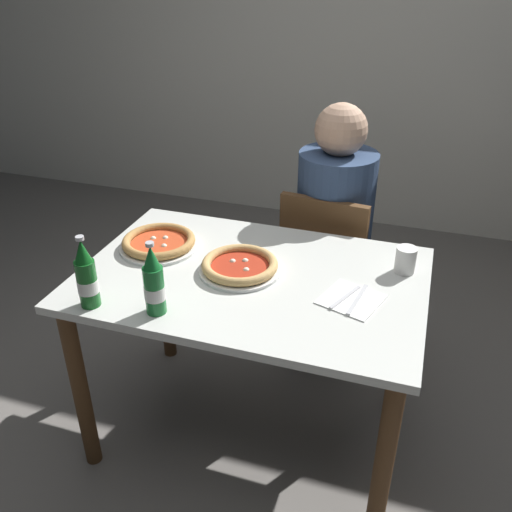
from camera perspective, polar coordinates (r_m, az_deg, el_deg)
ground_plane at (r=2.40m, az=-0.39°, el=-17.46°), size 8.00×8.00×0.00m
back_wall_tiled at (r=3.82m, az=10.88°, el=22.08°), size 7.00×0.10×2.60m
dining_table_main at (r=1.99m, az=-0.45°, el=-4.81°), size 1.20×0.80×0.75m
chair_behind_table at (r=2.54m, az=7.41°, el=-0.93°), size 0.44×0.44×0.85m
diner_seated at (r=2.53m, az=7.95°, el=1.58°), size 0.34×0.34×1.21m
pizza_margherita_near at (r=1.94m, az=-1.69°, el=-1.05°), size 0.29×0.29×0.04m
pizza_marinara_far at (r=2.12m, az=-10.05°, el=1.38°), size 0.30×0.30×0.04m
beer_bottle_left at (r=1.71m, az=-10.56°, el=-2.84°), size 0.07×0.07×0.25m
beer_bottle_center at (r=1.80m, az=-17.19°, el=-2.10°), size 0.07×0.07×0.25m
napkin_with_cutlery at (r=1.82m, az=9.87°, el=-4.43°), size 0.23×0.23×0.01m
paper_cup at (r=1.99m, az=15.27°, el=-0.40°), size 0.07×0.07×0.09m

